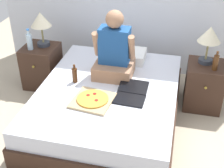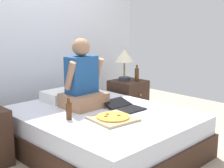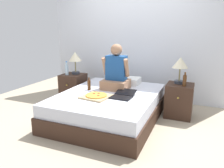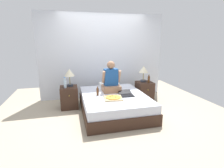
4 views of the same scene
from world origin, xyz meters
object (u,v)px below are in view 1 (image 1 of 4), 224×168
(water_bottle, at_px, (29,41))
(nightstand_left, at_px, (42,66))
(lamp_on_left_nightstand, at_px, (41,22))
(pizza_box, at_px, (93,100))
(bed, at_px, (108,104))
(laptop, at_px, (131,95))
(nightstand_right, at_px, (204,85))
(person_seated, at_px, (114,53))
(beer_bottle_on_bed, at_px, (75,75))
(beer_bottle, at_px, (216,62))
(lamp_on_right_nightstand, at_px, (210,37))

(water_bottle, bearing_deg, nightstand_left, 48.35)
(lamp_on_left_nightstand, relative_size, pizza_box, 1.01)
(water_bottle, bearing_deg, bed, -22.49)
(water_bottle, relative_size, laptop, 0.65)
(lamp_on_left_nightstand, relative_size, water_bottle, 1.63)
(lamp_on_left_nightstand, xyz_separation_m, water_bottle, (-0.12, -0.14, -0.22))
(water_bottle, bearing_deg, laptop, -22.53)
(laptop, distance_m, pizza_box, 0.41)
(bed, height_order, nightstand_right, nightstand_right)
(person_seated, xyz_separation_m, beer_bottle_on_bed, (-0.40, -0.26, -0.20))
(nightstand_right, bearing_deg, lamp_on_left_nightstand, 178.62)
(water_bottle, distance_m, nightstand_right, 2.24)
(water_bottle, height_order, beer_bottle_on_bed, water_bottle)
(lamp_on_left_nightstand, height_order, pizza_box, lamp_on_left_nightstand)
(beer_bottle, bearing_deg, lamp_on_left_nightstand, 176.01)
(lamp_on_left_nightstand, bearing_deg, nightstand_right, -1.38)
(lamp_on_right_nightstand, distance_m, person_seated, 1.09)
(person_seated, xyz_separation_m, pizza_box, (-0.10, -0.58, -0.27))
(water_bottle, bearing_deg, nightstand_right, 2.34)
(nightstand_right, relative_size, pizza_box, 1.28)
(nightstand_left, height_order, nightstand_right, same)
(lamp_on_left_nightstand, bearing_deg, water_bottle, -130.60)
(bed, relative_size, lamp_on_right_nightstand, 4.38)
(person_seated, bearing_deg, laptop, -56.53)
(person_seated, bearing_deg, beer_bottle, 8.49)
(beer_bottle_on_bed, bearing_deg, bed, -4.74)
(lamp_on_left_nightstand, bearing_deg, nightstand_left, -128.63)
(beer_bottle, height_order, beer_bottle_on_bed, beer_bottle)
(nightstand_right, distance_m, lamp_on_right_nightstand, 0.61)
(pizza_box, bearing_deg, nightstand_left, 138.59)
(laptop, bearing_deg, nightstand_right, 40.69)
(nightstand_right, xyz_separation_m, pizza_box, (-1.15, -0.85, 0.18))
(person_seated, xyz_separation_m, laptop, (0.27, -0.41, -0.27))
(bed, distance_m, nightstand_left, 1.20)
(water_bottle, distance_m, beer_bottle, 2.27)
(nightstand_right, relative_size, lamp_on_right_nightstand, 1.27)
(lamp_on_left_nightstand, xyz_separation_m, lamp_on_right_nightstand, (2.05, 0.00, 0.00))
(nightstand_right, height_order, person_seated, person_seated)
(lamp_on_left_nightstand, bearing_deg, bed, -30.97)
(water_bottle, xyz_separation_m, person_seated, (1.14, -0.18, 0.06))
(nightstand_left, height_order, person_seated, person_seated)
(bed, xyz_separation_m, water_bottle, (-1.14, 0.47, 0.46))
(beer_bottle, bearing_deg, beer_bottle_on_bed, -164.28)
(beer_bottle, distance_m, laptop, 1.05)
(bed, relative_size, beer_bottle_on_bed, 8.95)
(bed, distance_m, beer_bottle, 1.30)
(lamp_on_left_nightstand, bearing_deg, beer_bottle, -3.99)
(bed, bearing_deg, beer_bottle_on_bed, 175.26)
(laptop, relative_size, pizza_box, 0.96)
(laptop, xyz_separation_m, pizza_box, (-0.37, -0.18, -0.00))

